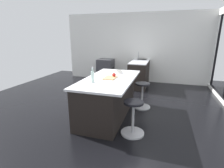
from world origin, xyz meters
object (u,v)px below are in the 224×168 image
at_px(stool_middle, 133,119).
at_px(fruit_bowl, 119,71).
at_px(cutting_board, 110,78).
at_px(apple_red, 114,75).
at_px(water_bottle, 93,76).
at_px(oven_range, 106,70).
at_px(stool_by_window, 142,96).
at_px(kitchen_island, 108,96).

bearing_deg(stool_middle, fruit_bowl, -153.94).
xyz_separation_m(cutting_board, apple_red, (-0.08, 0.06, 0.05)).
xyz_separation_m(water_bottle, fruit_bowl, (-1.03, 0.27, -0.08)).
bearing_deg(stool_middle, oven_range, -153.82).
height_order(stool_by_window, apple_red, apple_red).
relative_size(apple_red, fruit_bowl, 0.47).
bearing_deg(oven_range, cutting_board, 20.96).
relative_size(stool_middle, fruit_bowl, 3.61).
relative_size(cutting_board, fruit_bowl, 2.00).
xyz_separation_m(kitchen_island, cutting_board, (0.00, 0.06, 0.45)).
relative_size(kitchen_island, fruit_bowl, 11.34).
bearing_deg(oven_range, stool_middle, 26.18).
bearing_deg(stool_by_window, fruit_bowl, -84.17).
xyz_separation_m(oven_range, stool_middle, (3.65, 1.79, -0.13)).
bearing_deg(water_bottle, fruit_bowl, 165.54).
height_order(stool_by_window, cutting_board, cutting_board).
bearing_deg(fruit_bowl, water_bottle, -14.46).
bearing_deg(oven_range, water_bottle, 15.06).
relative_size(kitchen_island, apple_red, 24.12).
height_order(kitchen_island, water_bottle, water_bottle).
height_order(water_bottle, fruit_bowl, water_bottle).
distance_m(oven_range, stool_middle, 4.07).
bearing_deg(apple_red, oven_range, -157.46).
xyz_separation_m(cutting_board, water_bottle, (0.44, -0.22, 0.11)).
distance_m(oven_range, fruit_bowl, 2.74).
relative_size(oven_range, cutting_board, 2.44).
relative_size(stool_middle, cutting_board, 1.81).
height_order(kitchen_island, apple_red, apple_red).
relative_size(stool_by_window, stool_middle, 1.00).
xyz_separation_m(stool_by_window, fruit_bowl, (0.06, -0.60, 0.61)).
relative_size(stool_by_window, water_bottle, 2.08).
relative_size(oven_range, fruit_bowl, 4.88).
bearing_deg(water_bottle, stool_middle, 77.21).
height_order(kitchen_island, cutting_board, cutting_board).
bearing_deg(stool_by_window, kitchen_island, -47.31).
xyz_separation_m(kitchen_island, stool_by_window, (-0.64, 0.70, -0.14)).
bearing_deg(apple_red, water_bottle, -28.58).
xyz_separation_m(stool_by_window, apple_red, (0.57, -0.58, 0.64)).
relative_size(stool_by_window, cutting_board, 1.81).
height_order(stool_middle, fruit_bowl, fruit_bowl).
distance_m(stool_by_window, fruit_bowl, 0.86).
bearing_deg(apple_red, fruit_bowl, -177.68).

